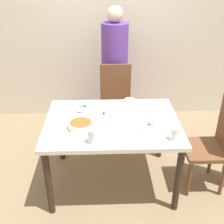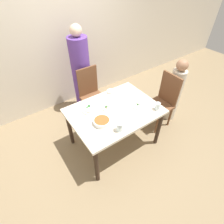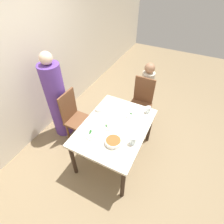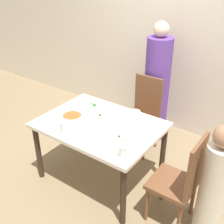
{
  "view_description": "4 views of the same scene",
  "coord_description": "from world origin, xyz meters",
  "px_view_note": "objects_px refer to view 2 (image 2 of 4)",
  "views": [
    {
      "loc": [
        -0.08,
        -2.3,
        2.06
      ],
      "look_at": [
        -0.0,
        -0.0,
        0.83
      ],
      "focal_mm": 45.0,
      "sensor_mm": 36.0,
      "label": 1
    },
    {
      "loc": [
        -1.11,
        -1.52,
        2.38
      ],
      "look_at": [
        -0.06,
        -0.02,
        0.74
      ],
      "focal_mm": 28.0,
      "sensor_mm": 36.0,
      "label": 2
    },
    {
      "loc": [
        -1.59,
        -0.76,
        2.62
      ],
      "look_at": [
        0.08,
        0.09,
        0.91
      ],
      "focal_mm": 28.0,
      "sensor_mm": 36.0,
      "label": 3
    },
    {
      "loc": [
        1.58,
        -2.0,
        2.27
      ],
      "look_at": [
        0.12,
        0.05,
        0.88
      ],
      "focal_mm": 45.0,
      "sensor_mm": 36.0,
      "label": 4
    }
  ],
  "objects_px": {
    "chair_child_spot": "(163,100)",
    "plate_rice_adult": "(110,106)",
    "chair_adult_spot": "(92,93)",
    "bowl_curry": "(102,121)",
    "person_adult": "(82,75)",
    "person_child": "(174,93)",
    "glass_water_tall": "(157,106)"
  },
  "relations": [
    {
      "from": "bowl_curry",
      "to": "chair_child_spot",
      "type": "bearing_deg",
      "value": 1.76
    },
    {
      "from": "person_adult",
      "to": "person_child",
      "type": "xyz_separation_m",
      "value": [
        1.19,
        -1.22,
        -0.18
      ]
    },
    {
      "from": "plate_rice_adult",
      "to": "chair_child_spot",
      "type": "bearing_deg",
      "value": -10.05
    },
    {
      "from": "person_adult",
      "to": "glass_water_tall",
      "type": "height_order",
      "value": "person_adult"
    },
    {
      "from": "glass_water_tall",
      "to": "bowl_curry",
      "type": "bearing_deg",
      "value": 164.68
    },
    {
      "from": "chair_child_spot",
      "to": "person_adult",
      "type": "relative_size",
      "value": 0.61
    },
    {
      "from": "chair_child_spot",
      "to": "plate_rice_adult",
      "type": "height_order",
      "value": "chair_child_spot"
    },
    {
      "from": "chair_adult_spot",
      "to": "chair_child_spot",
      "type": "distance_m",
      "value": 1.27
    },
    {
      "from": "person_adult",
      "to": "plate_rice_adult",
      "type": "relative_size",
      "value": 6.78
    },
    {
      "from": "chair_child_spot",
      "to": "plate_rice_adult",
      "type": "relative_size",
      "value": 4.11
    },
    {
      "from": "chair_child_spot",
      "to": "glass_water_tall",
      "type": "distance_m",
      "value": 0.6
    },
    {
      "from": "chair_adult_spot",
      "to": "glass_water_tall",
      "type": "distance_m",
      "value": 1.26
    },
    {
      "from": "person_adult",
      "to": "person_child",
      "type": "relative_size",
      "value": 1.36
    },
    {
      "from": "glass_water_tall",
      "to": "plate_rice_adult",
      "type": "bearing_deg",
      "value": 140.58
    },
    {
      "from": "chair_adult_spot",
      "to": "plate_rice_adult",
      "type": "xyz_separation_m",
      "value": [
        -0.09,
        -0.71,
        0.23
      ]
    },
    {
      "from": "bowl_curry",
      "to": "plate_rice_adult",
      "type": "distance_m",
      "value": 0.35
    },
    {
      "from": "person_adult",
      "to": "person_child",
      "type": "bearing_deg",
      "value": -45.8
    },
    {
      "from": "person_child",
      "to": "plate_rice_adult",
      "type": "bearing_deg",
      "value": 172.14
    },
    {
      "from": "person_adult",
      "to": "glass_water_tall",
      "type": "distance_m",
      "value": 1.54
    },
    {
      "from": "chair_adult_spot",
      "to": "bowl_curry",
      "type": "bearing_deg",
      "value": -111.25
    },
    {
      "from": "chair_adult_spot",
      "to": "person_child",
      "type": "relative_size",
      "value": 0.83
    },
    {
      "from": "bowl_curry",
      "to": "plate_rice_adult",
      "type": "xyz_separation_m",
      "value": [
        0.27,
        0.22,
        -0.02
      ]
    },
    {
      "from": "person_adult",
      "to": "plate_rice_adult",
      "type": "height_order",
      "value": "person_adult"
    },
    {
      "from": "person_adult",
      "to": "bowl_curry",
      "type": "xyz_separation_m",
      "value": [
        -0.36,
        -1.26,
        0.01
      ]
    },
    {
      "from": "chair_adult_spot",
      "to": "plate_rice_adult",
      "type": "relative_size",
      "value": 4.11
    },
    {
      "from": "person_child",
      "to": "glass_water_tall",
      "type": "height_order",
      "value": "person_child"
    },
    {
      "from": "person_child",
      "to": "plate_rice_adult",
      "type": "xyz_separation_m",
      "value": [
        -1.28,
        0.18,
        0.18
      ]
    },
    {
      "from": "chair_child_spot",
      "to": "plate_rice_adult",
      "type": "xyz_separation_m",
      "value": [
        -1.0,
        0.18,
        0.23
      ]
    },
    {
      "from": "chair_adult_spot",
      "to": "bowl_curry",
      "type": "height_order",
      "value": "chair_adult_spot"
    },
    {
      "from": "person_child",
      "to": "bowl_curry",
      "type": "distance_m",
      "value": 1.56
    },
    {
      "from": "glass_water_tall",
      "to": "person_adult",
      "type": "bearing_deg",
      "value": 106.52
    },
    {
      "from": "person_adult",
      "to": "bowl_curry",
      "type": "distance_m",
      "value": 1.31
    }
  ]
}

